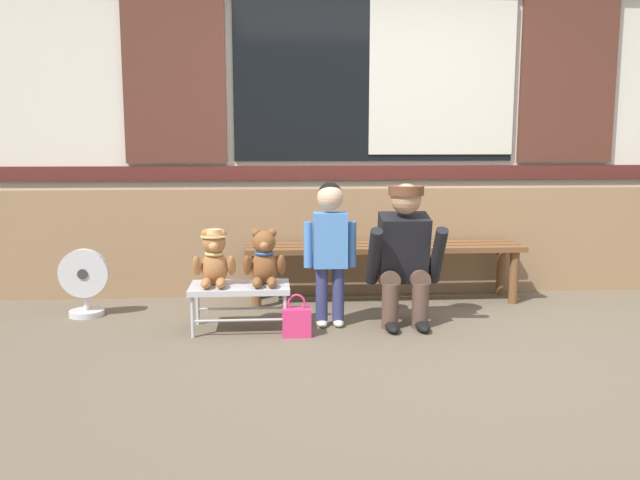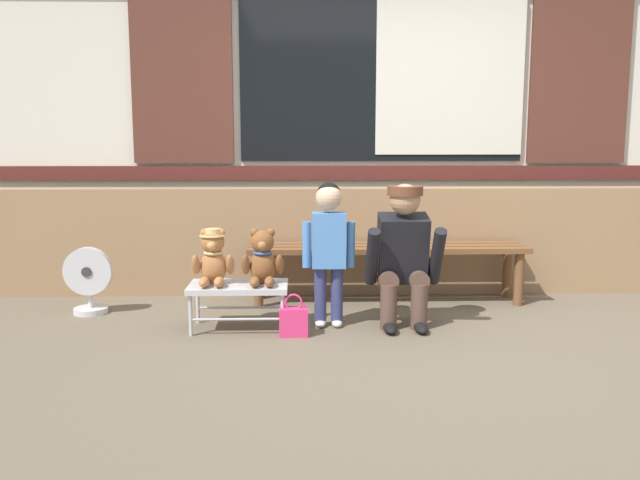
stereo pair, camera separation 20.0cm
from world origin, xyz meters
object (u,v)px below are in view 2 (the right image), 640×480
at_px(teddy_bear_with_hat, 213,258).
at_px(floor_fan, 89,281).
at_px(teddy_bear_plain, 263,259).
at_px(child_standing, 329,238).
at_px(small_display_bench, 238,289).
at_px(handbag_on_ground, 294,321).
at_px(wooden_bench_long, 387,254).
at_px(adult_crouching, 404,255).

bearing_deg(teddy_bear_with_hat, floor_fan, 156.03).
bearing_deg(teddy_bear_with_hat, teddy_bear_plain, -0.13).
relative_size(teddy_bear_with_hat, child_standing, 0.38).
relative_size(small_display_bench, handbag_on_ground, 2.35).
xyz_separation_m(teddy_bear_plain, child_standing, (0.43, 0.05, 0.13)).
relative_size(child_standing, floor_fan, 2.00).
relative_size(wooden_bench_long, adult_crouching, 2.21).
xyz_separation_m(child_standing, floor_fan, (-1.69, 0.37, -0.35)).
bearing_deg(small_display_bench, wooden_bench_long, 33.47).
bearing_deg(small_display_bench, floor_fan, 159.11).
distance_m(wooden_bench_long, small_display_bench, 1.28).
xyz_separation_m(wooden_bench_long, handbag_on_ground, (-0.70, -0.87, -0.28)).
height_order(adult_crouching, handbag_on_ground, adult_crouching).
height_order(wooden_bench_long, child_standing, child_standing).
xyz_separation_m(teddy_bear_plain, floor_fan, (-1.26, 0.42, -0.23)).
bearing_deg(handbag_on_ground, teddy_bear_plain, 140.25).
height_order(wooden_bench_long, adult_crouching, adult_crouching).
relative_size(teddy_bear_with_hat, adult_crouching, 0.38).
relative_size(adult_crouching, handbag_on_ground, 3.49).
bearing_deg(adult_crouching, handbag_on_ground, -164.04).
xyz_separation_m(handbag_on_ground, floor_fan, (-1.46, 0.58, 0.14)).
distance_m(wooden_bench_long, teddy_bear_with_hat, 1.41).
relative_size(wooden_bench_long, handbag_on_ground, 7.72).
bearing_deg(floor_fan, child_standing, -12.42).
xyz_separation_m(adult_crouching, floor_fan, (-2.19, 0.38, -0.24)).
distance_m(wooden_bench_long, handbag_on_ground, 1.15).
height_order(small_display_bench, teddy_bear_plain, teddy_bear_plain).
distance_m(wooden_bench_long, teddy_bear_plain, 1.15).
height_order(handbag_on_ground, floor_fan, floor_fan).
relative_size(teddy_bear_plain, adult_crouching, 0.38).
distance_m(teddy_bear_plain, handbag_on_ground, 0.45).
bearing_deg(small_display_bench, teddy_bear_plain, 0.51).
xyz_separation_m(teddy_bear_plain, handbag_on_ground, (0.20, -0.17, -0.37)).
xyz_separation_m(teddy_bear_with_hat, handbag_on_ground, (0.52, -0.17, -0.38)).
distance_m(teddy_bear_with_hat, adult_crouching, 1.25).
xyz_separation_m(wooden_bench_long, adult_crouching, (0.02, -0.66, 0.11)).
relative_size(small_display_bench, child_standing, 0.67).
bearing_deg(wooden_bench_long, child_standing, -125.83).
relative_size(wooden_bench_long, child_standing, 2.19).
height_order(small_display_bench, handbag_on_ground, small_display_bench).
bearing_deg(handbag_on_ground, floor_fan, 158.16).
bearing_deg(handbag_on_ground, wooden_bench_long, 51.00).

